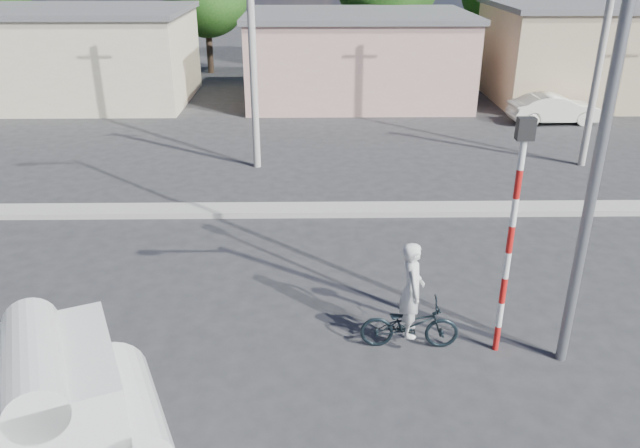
{
  "coord_description": "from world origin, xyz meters",
  "views": [
    {
      "loc": [
        -0.19,
        -8.02,
        6.82
      ],
      "look_at": [
        -0.0,
        4.31,
        1.3
      ],
      "focal_mm": 35.0,
      "sensor_mm": 36.0,
      "label": 1
    }
  ],
  "objects_px": {
    "car_cream": "(554,109)",
    "traffic_pole": "(513,221)",
    "bicycle": "(409,324)",
    "cyclist": "(411,304)",
    "streetlight": "(602,83)"
  },
  "relations": [
    {
      "from": "car_cream",
      "to": "traffic_pole",
      "type": "bearing_deg",
      "value": 153.73
    },
    {
      "from": "bicycle",
      "to": "traffic_pole",
      "type": "bearing_deg",
      "value": -92.21
    },
    {
      "from": "bicycle",
      "to": "car_cream",
      "type": "bearing_deg",
      "value": -25.53
    },
    {
      "from": "cyclist",
      "to": "streetlight",
      "type": "height_order",
      "value": "streetlight"
    },
    {
      "from": "traffic_pole",
      "to": "streetlight",
      "type": "xyz_separation_m",
      "value": [
        0.94,
        -0.3,
        2.37
      ]
    },
    {
      "from": "cyclist",
      "to": "traffic_pole",
      "type": "xyz_separation_m",
      "value": [
        1.6,
        -0.13,
        1.68
      ]
    },
    {
      "from": "traffic_pole",
      "to": "streetlight",
      "type": "bearing_deg",
      "value": -17.73
    },
    {
      "from": "bicycle",
      "to": "car_cream",
      "type": "height_order",
      "value": "car_cream"
    },
    {
      "from": "cyclist",
      "to": "traffic_pole",
      "type": "bearing_deg",
      "value": -92.21
    },
    {
      "from": "streetlight",
      "to": "car_cream",
      "type": "bearing_deg",
      "value": 70.33
    },
    {
      "from": "bicycle",
      "to": "cyclist",
      "type": "bearing_deg",
      "value": 0.0
    },
    {
      "from": "traffic_pole",
      "to": "streetlight",
      "type": "distance_m",
      "value": 2.56
    },
    {
      "from": "traffic_pole",
      "to": "bicycle",
      "type": "bearing_deg",
      "value": 175.52
    },
    {
      "from": "cyclist",
      "to": "car_cream",
      "type": "relative_size",
      "value": 0.5
    },
    {
      "from": "bicycle",
      "to": "streetlight",
      "type": "relative_size",
      "value": 0.2
    }
  ]
}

